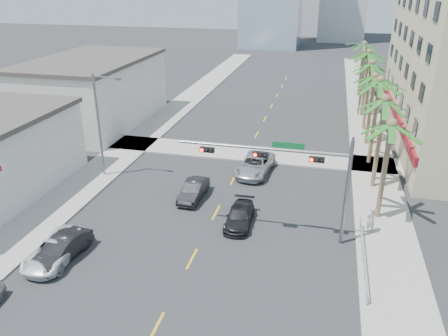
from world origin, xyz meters
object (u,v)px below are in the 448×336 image
at_px(car_parked_mid, 62,249).
at_px(car_lane_left, 193,190).
at_px(pedestrian, 371,219).
at_px(car_parked_far, 55,250).
at_px(car_lane_right, 240,216).
at_px(traffic_signal_mast, 296,169).
at_px(car_lane_center, 255,165).

distance_m(car_parked_mid, car_lane_left, 11.13).
xyz_separation_m(car_parked_mid, pedestrian, (18.71, 7.58, 0.36)).
xyz_separation_m(car_parked_far, car_lane_right, (10.21, 6.82, -0.08)).
bearing_deg(pedestrian, car_lane_right, -26.24).
bearing_deg(pedestrian, car_parked_far, -9.93).
distance_m(car_parked_far, car_lane_right, 12.28).
xyz_separation_m(car_lane_right, pedestrian, (8.88, 0.88, 0.46)).
bearing_deg(car_parked_far, traffic_signal_mast, 21.14).
bearing_deg(car_lane_left, car_parked_far, -119.39).
bearing_deg(car_lane_center, traffic_signal_mast, -60.88).
xyz_separation_m(traffic_signal_mast, car_lane_center, (-4.21, 9.80, -4.27)).
height_order(car_lane_center, pedestrian, pedestrian).
distance_m(car_lane_left, car_lane_right, 5.27).
bearing_deg(car_lane_right, car_parked_mid, -146.89).
height_order(car_parked_far, car_lane_left, car_parked_far).
relative_size(car_parked_mid, pedestrian, 2.36).
bearing_deg(pedestrian, car_lane_center, -72.66).
height_order(traffic_signal_mast, car_lane_left, traffic_signal_mast).
bearing_deg(traffic_signal_mast, car_lane_center, 113.26).
xyz_separation_m(traffic_signal_mast, pedestrian, (5.13, 1.76, -3.98)).
relative_size(car_parked_far, pedestrian, 2.70).
bearing_deg(car_lane_center, car_lane_left, -117.30).
height_order(car_lane_right, pedestrian, pedestrian).
bearing_deg(traffic_signal_mast, car_parked_mid, -156.80).
height_order(car_lane_left, pedestrian, pedestrian).
distance_m(traffic_signal_mast, car_lane_left, 9.98).
bearing_deg(car_parked_far, car_lane_left, 57.20).
distance_m(traffic_signal_mast, pedestrian, 6.72).
height_order(car_parked_mid, car_lane_left, car_parked_mid).
bearing_deg(car_lane_right, car_lane_center, 91.82).
bearing_deg(pedestrian, car_lane_left, -40.97).
relative_size(traffic_signal_mast, car_parked_far, 2.20).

